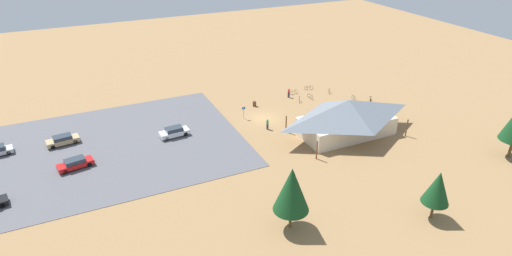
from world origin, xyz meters
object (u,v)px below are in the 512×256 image
at_px(bicycle_black_by_bin, 371,99).
at_px(visitor_by_pavilion, 289,93).
at_px(bicycle_green_edge_south, 329,91).
at_px(pine_far_east, 438,188).
at_px(bicycle_silver_lone_west, 354,98).
at_px(car_red_near_entry, 75,163).
at_px(bicycle_white_mid_cluster, 310,97).
at_px(lot_sign, 244,111).
at_px(visitor_at_bikes, 267,124).
at_px(bicycle_orange_yard_front, 294,92).
at_px(car_white_aisle_side, 174,132).
at_px(bicycle_yellow_yard_right, 331,107).
at_px(bicycle_teal_back_row, 299,100).
at_px(car_tan_front_row, 63,140).
at_px(bike_pavilion, 347,115).
at_px(pine_far_west, 292,189).
at_px(bicycle_red_trailside, 309,88).
at_px(trash_bin, 254,104).
at_px(bicycle_blue_near_sign, 363,105).

bearing_deg(bicycle_black_by_bin, visitor_by_pavilion, -31.94).
bearing_deg(bicycle_green_edge_south, pine_far_east, 74.09).
xyz_separation_m(bicycle_silver_lone_west, car_red_near_entry, (47.08, 3.22, 0.36)).
distance_m(bicycle_white_mid_cluster, bicycle_black_by_bin, 10.71).
distance_m(lot_sign, bicycle_white_mid_cluster, 14.55).
xyz_separation_m(lot_sign, visitor_at_bikes, (-1.85, 4.96, -0.48)).
xyz_separation_m(pine_far_east, visitor_by_pavilion, (-2.19, -36.54, -3.03)).
bearing_deg(bicycle_orange_yard_front, lot_sign, 24.67).
distance_m(lot_sign, car_white_aisle_side, 11.96).
xyz_separation_m(pine_far_east, bicycle_yellow_yard_right, (-6.25, -28.95, -3.58)).
bearing_deg(bicycle_white_mid_cluster, bicycle_black_by_bin, 148.32).
distance_m(lot_sign, bicycle_teal_back_row, 12.02).
distance_m(bicycle_white_mid_cluster, car_red_near_entry, 40.91).
height_order(lot_sign, pine_far_east, pine_far_east).
distance_m(lot_sign, bicycle_silver_lone_west, 21.10).
relative_size(bicycle_black_by_bin, car_tan_front_row, 0.33).
distance_m(bike_pavilion, bicycle_orange_yard_front, 17.41).
distance_m(bicycle_green_edge_south, car_red_near_entry, 45.54).
bearing_deg(pine_far_west, bicycle_red_trailside, -124.16).
height_order(bicycle_orange_yard_front, car_tan_front_row, car_tan_front_row).
distance_m(bicycle_white_mid_cluster, bicycle_red_trailside, 4.28).
bearing_deg(pine_far_east, bicycle_orange_yard_front, -95.82).
xyz_separation_m(trash_bin, bicycle_black_by_bin, (-19.68, 6.80, -0.08)).
height_order(bicycle_silver_lone_west, bicycle_black_by_bin, bicycle_black_by_bin).
xyz_separation_m(pine_far_east, visitor_at_bikes, (6.94, -26.81, -3.04)).
xyz_separation_m(lot_sign, pine_far_west, (6.16, 26.61, 3.49)).
bearing_deg(trash_bin, bicycle_green_edge_south, 178.43).
distance_m(pine_far_east, car_tan_front_row, 50.28).
xyz_separation_m(bicycle_orange_yard_front, bicycle_teal_back_row, (0.86, 3.54, 0.00)).
relative_size(bicycle_green_edge_south, visitor_by_pavilion, 0.82).
bearing_deg(bicycle_orange_yard_front, bicycle_silver_lone_west, 140.50).
bearing_deg(bicycle_silver_lone_west, bicycle_black_by_bin, 142.40).
bearing_deg(visitor_at_bikes, car_tan_front_row, -15.71).
distance_m(trash_bin, bicycle_red_trailside, 12.85).
bearing_deg(visitor_at_bikes, bicycle_red_trailside, -141.66).
bearing_deg(car_red_near_entry, visitor_by_pavilion, -166.12).
xyz_separation_m(bicycle_blue_near_sign, bicycle_yellow_yard_right, (5.44, -1.83, -0.01)).
distance_m(lot_sign, bicycle_blue_near_sign, 21.03).
bearing_deg(bicycle_white_mid_cluster, pine_far_west, 55.10).
xyz_separation_m(bicycle_blue_near_sign, car_red_near_entry, (46.52, -0.27, 0.32)).
bearing_deg(pine_far_east, bicycle_black_by_bin, -116.85).
relative_size(bicycle_black_by_bin, visitor_at_bikes, 0.86).
height_order(bicycle_teal_back_row, car_tan_front_row, car_tan_front_row).
height_order(bicycle_blue_near_sign, bicycle_teal_back_row, bicycle_blue_near_sign).
relative_size(bicycle_blue_near_sign, car_white_aisle_side, 0.36).
relative_size(car_white_aisle_side, visitor_at_bikes, 2.54).
height_order(lot_sign, bicycle_orange_yard_front, lot_sign).
bearing_deg(trash_bin, visitor_by_pavilion, -172.74).
bearing_deg(bicycle_red_trailside, bicycle_white_mid_cluster, 61.99).
xyz_separation_m(pine_far_east, bicycle_red_trailside, (-7.49, -38.22, -3.59)).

